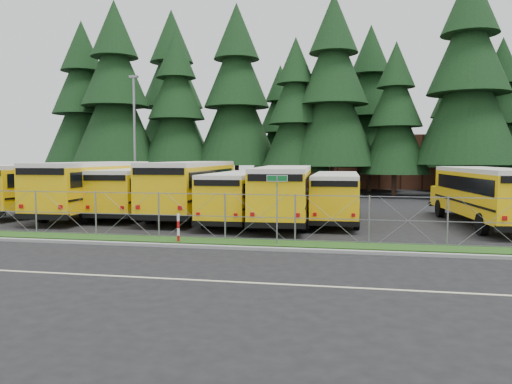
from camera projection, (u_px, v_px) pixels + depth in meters
ground at (253, 237)px, 22.10m from camera, size 120.00×120.00×0.00m
curb at (237, 248)px, 19.06m from camera, size 50.00×0.25×0.12m
grass_verge at (244, 242)px, 20.44m from camera, size 50.00×1.40×0.06m
road_lane_line at (197, 280)px, 14.27m from camera, size 50.00×0.12×0.01m
chainlink_fence at (248, 217)px, 21.06m from camera, size 44.00×0.10×2.00m
brick_building at (368, 162)px, 59.90m from camera, size 22.00×10.00×6.00m
bus_0 at (52, 189)px, 31.58m from camera, size 4.00×11.93×3.07m
bus_1 at (97, 189)px, 29.86m from camera, size 3.21×12.38×3.23m
bus_2 at (141, 192)px, 30.23m from camera, size 3.10×10.91×2.83m
bus_3 at (193, 189)px, 29.44m from camera, size 3.22×12.46×3.25m
bus_4 at (240, 197)px, 27.14m from camera, size 2.51×10.30×2.70m
bus_5 at (284, 195)px, 26.73m from camera, size 3.39×11.63×3.01m
bus_6 at (336, 197)px, 27.20m from camera, size 2.53×10.13×2.65m
bus_east at (484, 197)px, 25.50m from camera, size 3.79×11.56×2.98m
street_sign at (277, 194)px, 19.94m from camera, size 0.84×0.55×2.81m
striped_bollard at (178, 228)px, 20.50m from camera, size 0.11×0.11×1.20m
light_standard at (135, 133)px, 40.76m from camera, size 0.70×0.35×10.14m
conifer_0 at (83, 106)px, 52.42m from camera, size 8.02×8.02×17.74m
conifer_1 at (115, 97)px, 49.27m from camera, size 8.55×8.55×18.91m
conifer_2 at (177, 112)px, 49.43m from camera, size 7.27×7.27×16.08m
conifer_3 at (237, 99)px, 49.63m from camera, size 8.46×8.46×18.71m
conifer_4 at (295, 117)px, 46.36m from camera, size 6.60×6.60×14.60m
conifer_5 at (333, 95)px, 45.67m from camera, size 8.32×8.32×18.41m
conifer_6 at (395, 119)px, 44.35m from camera, size 6.22×6.22×13.76m
conifer_7 at (468, 83)px, 42.28m from camera, size 8.89×8.89×19.65m
conifer_8 at (501, 117)px, 45.43m from camera, size 6.50×6.50×14.37m
conifer_10 at (172, 99)px, 57.43m from camera, size 9.20×9.20×20.34m
conifer_11 at (280, 127)px, 57.29m from camera, size 6.35×6.35×14.05m
conifer_12 at (370, 109)px, 51.07m from camera, size 7.67×7.67×16.96m
conifer_13 at (460, 109)px, 51.26m from camera, size 7.63×7.63×16.88m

